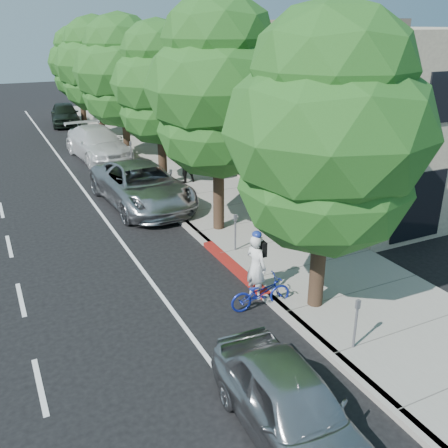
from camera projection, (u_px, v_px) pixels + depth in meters
ground at (250, 283)px, 14.81m from camera, size 120.00×120.00×0.00m
sidewalk at (208, 193)px, 22.38m from camera, size 4.60×56.00×0.15m
curb at (160, 201)px, 21.44m from camera, size 0.30×56.00×0.15m
curb_red_segment at (234, 267)px, 15.61m from camera, size 0.32×4.00×0.15m
storefront_building at (246, 84)px, 32.40m from camera, size 10.00×36.00×7.00m
street_tree_0 at (328, 135)px, 11.74m from camera, size 5.08×5.08×7.77m
street_tree_1 at (218, 90)px, 16.60m from camera, size 4.95×4.95×8.23m
street_tree_2 at (159, 85)px, 21.75m from camera, size 4.23×4.23×7.43m
street_tree_3 at (122, 72)px, 26.73m from camera, size 5.17×5.17×7.79m
street_tree_4 at (96, 65)px, 31.74m from camera, size 5.23×5.23×7.74m
street_tree_5 at (78, 63)px, 36.83m from camera, size 4.39×4.39×7.16m
cyclist at (256, 266)px, 13.76m from camera, size 0.62×0.78×1.88m
bicycle at (261, 293)px, 13.37m from camera, size 1.76×0.73×0.91m
silver_suv at (142, 185)px, 20.83m from camera, size 3.29×6.50×1.76m
dark_sedan at (141, 183)px, 21.84m from camera, size 1.47×4.09×1.34m
white_pickup at (98, 143)px, 28.10m from camera, size 2.98×6.23×1.75m
dark_suv_far at (65, 114)px, 37.52m from camera, size 2.51×5.05×1.66m
near_car_a at (291, 406)px, 9.06m from camera, size 1.87×4.29×1.44m
pedestrian at (184, 162)px, 23.39m from camera, size 1.02×0.83×1.96m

